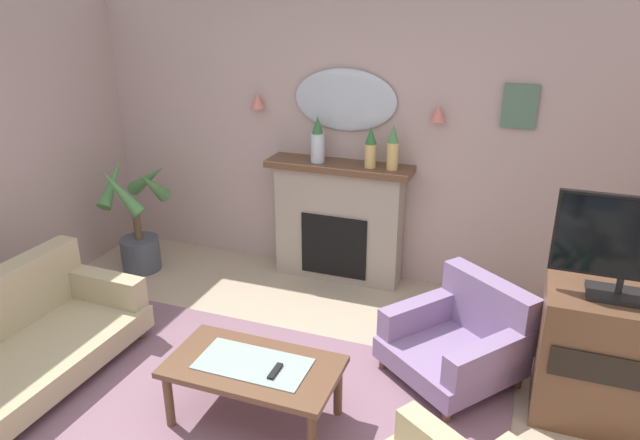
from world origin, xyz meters
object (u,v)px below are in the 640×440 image
mantel_vase_left (393,147)px  tv_cabinet (604,357)px  mantel_vase_right (371,147)px  wall_mirror (345,100)px  fireplace (338,223)px  wall_sconce_right (438,113)px  potted_plant_corner_palm (137,222)px  framed_picture (520,106)px  armchair_beside_couch (461,338)px  coffee_table (253,371)px  mantel_vase_centre (318,142)px  tv_remote (275,372)px  tv_flatscreen (628,245)px  wall_sconce_left (257,101)px  floral_couch (15,343)px

mantel_vase_left → tv_cabinet: (1.74, -1.28, -0.91)m
mantel_vase_right → wall_mirror: wall_mirror is taller
fireplace → wall_mirror: size_ratio=1.42×
wall_sconce_right → potted_plant_corner_palm: size_ratio=0.12×
fireplace → framed_picture: size_ratio=3.78×
fireplace → armchair_beside_couch: fireplace is taller
mantel_vase_left → tv_cabinet: bearing=-36.3°
fireplace → coffee_table: 2.16m
mantel_vase_centre → tv_remote: (0.52, -2.15, -0.90)m
mantel_vase_centre → mantel_vase_left: bearing=0.0°
mantel_vase_centre → wall_mirror: 0.45m
mantel_vase_right → wall_mirror: 0.50m
fireplace → tv_flatscreen: (2.24, -1.33, 0.68)m
fireplace → wall_sconce_left: size_ratio=9.71×
framed_picture → mantel_vase_centre: bearing=-174.0°
wall_sconce_left → coffee_table: size_ratio=0.13×
fireplace → mantel_vase_centre: mantel_vase_centre is taller
floral_couch → framed_picture: bearing=38.7°
tv_cabinet → coffee_table: bearing=-158.2°
mantel_vase_left → coffee_table: mantel_vase_left is taller
tv_cabinet → potted_plant_corner_palm: potted_plant_corner_palm is taller
framed_picture → mantel_vase_right: bearing=-171.5°
framed_picture → armchair_beside_couch: (-0.17, -1.32, -1.44)m
armchair_beside_couch → tv_flatscreen: 1.32m
wall_sconce_left → tv_flatscreen: bearing=-24.7°
mantel_vase_centre → potted_plant_corner_palm: (-1.70, -0.50, -0.84)m
wall_mirror → armchair_beside_couch: size_ratio=0.84×
mantel_vase_left → potted_plant_corner_palm: (-2.40, -0.50, -0.85)m
framed_picture → coffee_table: (-1.35, -2.29, -1.37)m
fireplace → mantel_vase_right: bearing=-5.4°
coffee_table → floral_couch: (-1.77, -0.21, -0.06)m
fireplace → armchair_beside_couch: (1.33, -1.17, -0.27)m
potted_plant_corner_palm → wall_mirror: bearing=19.4°
framed_picture → coffee_table: bearing=-120.5°
mantel_vase_left → coffee_table: 2.36m
wall_sconce_left → tv_cabinet: size_ratio=0.16×
fireplace → mantel_vase_right: mantel_vase_right is taller
armchair_beside_couch → coffee_table: bearing=-140.4°
wall_mirror → potted_plant_corner_palm: size_ratio=0.84×
fireplace → potted_plant_corner_palm: fireplace is taller
mantel_vase_right → tv_cabinet: bearing=-33.4°
coffee_table → floral_couch: 1.78m
mantel_vase_centre → coffee_table: size_ratio=0.39×
floral_couch → potted_plant_corner_palm: potted_plant_corner_palm is taller
mantel_vase_right → wall_sconce_right: (0.55, 0.12, 0.32)m
potted_plant_corner_palm → tv_flatscreen: bearing=-10.9°
floral_couch → armchair_beside_couch: bearing=21.8°
armchair_beside_couch → potted_plant_corner_palm: size_ratio=0.99×
mantel_vase_centre → floral_couch: (-1.42, -2.32, -1.03)m
fireplace → tv_cabinet: (2.24, -1.31, -0.12)m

